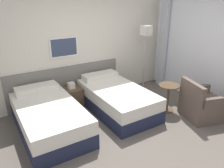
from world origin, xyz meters
TOP-DOWN VIEW (x-y plane):
  - ground_plane at (0.00, 0.00)m, footprint 16.00×16.00m
  - wall_headboard at (-0.03, 2.06)m, footprint 10.00×0.10m
  - bed_near_door at (-1.30, 1.04)m, footprint 1.06×1.95m
  - bed_near_window at (0.20, 1.04)m, footprint 1.06×1.95m
  - nightstand at (-0.55, 1.74)m, footprint 0.42×0.43m
  - floor_lamp at (1.45, 1.60)m, footprint 0.24×0.24m
  - side_table at (1.15, 0.40)m, footprint 0.45×0.45m
  - armchair at (1.55, -0.18)m, footprint 0.93×0.91m

SIDE VIEW (x-z plane):
  - ground_plane at x=0.00m, z-range 0.00..0.00m
  - nightstand at x=-0.55m, z-range -0.06..0.52m
  - armchair at x=1.55m, z-range -0.14..0.68m
  - bed_near_door at x=-1.30m, z-range -0.06..0.60m
  - bed_near_window at x=0.20m, z-range -0.06..0.60m
  - side_table at x=1.15m, z-range 0.12..0.74m
  - wall_headboard at x=-0.03m, z-range -0.05..2.65m
  - floor_lamp at x=1.45m, z-range 0.57..2.28m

